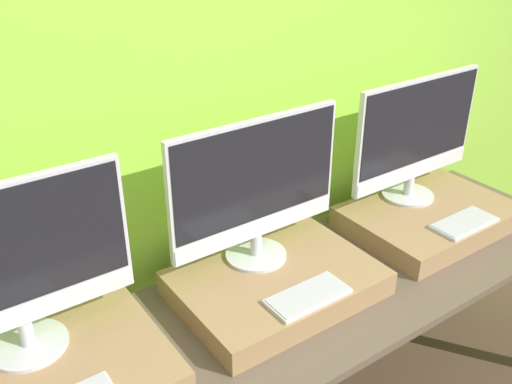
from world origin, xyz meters
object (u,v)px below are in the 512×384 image
monitor_center (256,187)px  monitor_left (10,266)px  monitor_right (416,135)px  keyboard_right (464,223)px  keyboard_center (308,296)px

monitor_center → monitor_left: bearing=180.0°
monitor_right → keyboard_right: (0.00, -0.28, -0.27)m
monitor_center → keyboard_center: monitor_center is taller
monitor_left → keyboard_right: 1.62m
monitor_center → keyboard_center: (0.00, -0.28, -0.27)m
monitor_center → keyboard_right: (0.78, -0.28, -0.27)m
monitor_left → keyboard_right: (1.57, -0.28, -0.27)m
keyboard_center → monitor_left: bearing=160.1°
keyboard_right → monitor_right: bearing=90.0°
monitor_center → monitor_right: (0.78, 0.00, 0.00)m
monitor_left → monitor_center: 0.78m
monitor_left → monitor_center: size_ratio=1.00×
keyboard_center → monitor_right: 0.88m
monitor_left → monitor_right: (1.57, 0.00, 0.00)m
keyboard_center → keyboard_right: 0.78m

